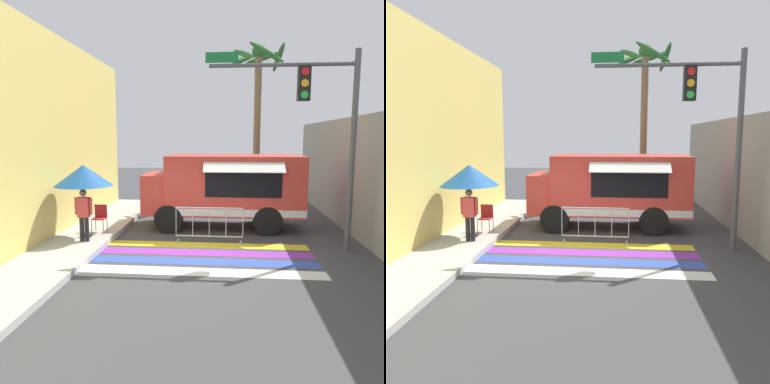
{
  "view_description": "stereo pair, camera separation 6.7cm",
  "coord_description": "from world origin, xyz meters",
  "views": [
    {
      "loc": [
        0.8,
        -9.91,
        3.18
      ],
      "look_at": [
        -0.33,
        2.22,
        1.42
      ],
      "focal_mm": 35.0,
      "sensor_mm": 36.0,
      "label": 1
    },
    {
      "loc": [
        0.87,
        -9.91,
        3.18
      ],
      "look_at": [
        -0.33,
        2.22,
        1.42
      ],
      "focal_mm": 35.0,
      "sensor_mm": 36.0,
      "label": 2
    }
  ],
  "objects": [
    {
      "name": "building_left_facade",
      "position": [
        -4.67,
        0.0,
        3.19
      ],
      "size": [
        0.25,
        16.0,
        6.38
      ],
      "color": "#E5D166",
      "rests_on": "ground_plane"
    },
    {
      "name": "folding_chair",
      "position": [
        -3.29,
        1.67,
        0.69
      ],
      "size": [
        0.41,
        0.41,
        0.87
      ],
      "rotation": [
        0.0,
        0.0,
        -0.13
      ],
      "color": "#4C4C51",
      "rests_on": "sidewalk_left"
    },
    {
      "name": "sidewalk_left",
      "position": [
        -4.91,
        0.0,
        0.08
      ],
      "size": [
        4.4,
        16.0,
        0.16
      ],
      "color": "#B7B5AD",
      "rests_on": "ground_plane"
    },
    {
      "name": "patio_umbrella",
      "position": [
        -3.52,
        0.99,
        2.06
      ],
      "size": [
        1.76,
        1.76,
        2.22
      ],
      "color": "black",
      "rests_on": "sidewalk_left"
    },
    {
      "name": "ground_plane",
      "position": [
        0.0,
        0.0,
        0.0
      ],
      "size": [
        60.0,
        60.0,
        0.0
      ],
      "primitive_type": "plane",
      "color": "#424244"
    },
    {
      "name": "crosswalk_painted",
      "position": [
        0.0,
        -0.19,
        0.0
      ],
      "size": [
        6.4,
        2.84,
        0.01
      ],
      "color": "white",
      "rests_on": "ground_plane"
    },
    {
      "name": "traffic_signal_pole",
      "position": [
        3.4,
        0.74,
        3.79
      ],
      "size": [
        4.13,
        0.29,
        5.53
      ],
      "color": "#515456",
      "rests_on": "ground_plane"
    },
    {
      "name": "barricade_front",
      "position": [
        0.29,
        1.25,
        0.55
      ],
      "size": [
        2.07,
        0.44,
        1.1
      ],
      "color": "#B7BABF",
      "rests_on": "ground_plane"
    },
    {
      "name": "concrete_wall_right",
      "position": [
        5.0,
        3.0,
        1.94
      ],
      "size": [
        0.2,
        16.0,
        3.89
      ],
      "color": "gray",
      "rests_on": "ground_plane"
    },
    {
      "name": "food_truck",
      "position": [
        0.64,
        3.31,
        1.49
      ],
      "size": [
        5.5,
        2.67,
        2.59
      ],
      "color": "#D13D33",
      "rests_on": "ground_plane"
    },
    {
      "name": "vendor_person",
      "position": [
        -3.36,
        0.48,
        1.03
      ],
      "size": [
        0.53,
        0.2,
        1.55
      ],
      "rotation": [
        0.0,
        0.0,
        0.18
      ],
      "color": "black",
      "rests_on": "sidewalk_left"
    },
    {
      "name": "palm_tree",
      "position": [
        2.15,
        7.51,
        5.15
      ],
      "size": [
        2.46,
        2.52,
        7.28
      ],
      "color": "#7A664C",
      "rests_on": "ground_plane"
    }
  ]
}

